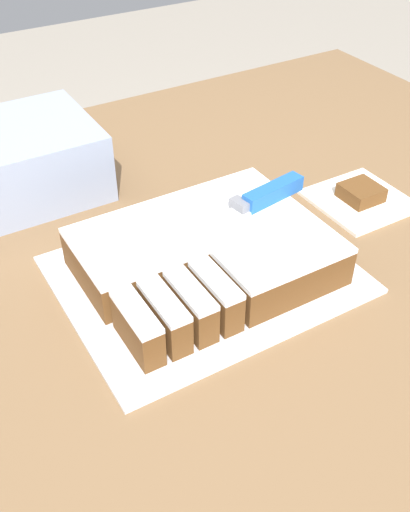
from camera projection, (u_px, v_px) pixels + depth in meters
name	position (u px, v px, depth m)	size (l,w,h in m)	color
countertop	(210.00, 448.00, 1.13)	(1.40, 1.10, 0.92)	brown
cake_board	(205.00, 274.00, 0.81)	(0.38, 0.30, 0.01)	silver
cake	(207.00, 253.00, 0.79)	(0.31, 0.24, 0.06)	brown
knife	(253.00, 201.00, 0.82)	(0.28, 0.07, 0.02)	silver
paper_napkin	(360.00, 200.00, 0.95)	(0.14, 0.14, 0.01)	white
brownie	(361.00, 193.00, 0.94)	(0.06, 0.06, 0.02)	brown
storage_box	(15.00, 162.00, 0.94)	(0.25, 0.21, 0.11)	#8C99B2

